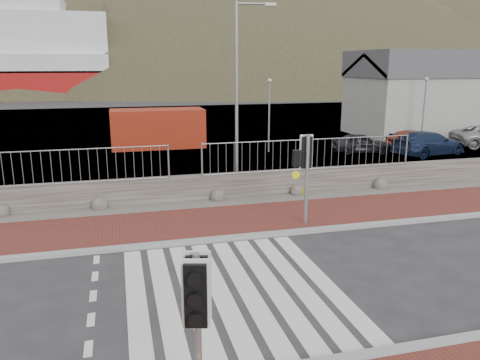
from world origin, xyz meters
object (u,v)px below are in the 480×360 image
object	(u,v)px
traffic_signal_near	(197,304)
streetlight	(240,88)
car_c	(428,143)
shipping_container	(158,128)
car_b	(417,141)
traffic_signal_far	(306,160)
car_a	(361,143)

from	to	relation	value
traffic_signal_near	streetlight	size ratio (longest dim) A/B	0.36
car_c	traffic_signal_near	bearing A→B (deg)	123.22
traffic_signal_near	shipping_container	xyz separation A→B (m)	(1.44, 22.83, -0.69)
car_b	car_c	bearing A→B (deg)	-174.43
traffic_signal_far	streetlight	xyz separation A→B (m)	(-0.91, 4.44, 1.93)
car_a	shipping_container	bearing A→B (deg)	80.89
shipping_container	car_a	size ratio (longest dim) A/B	1.70
shipping_container	car_b	bearing A→B (deg)	-19.26
traffic_signal_near	car_a	distance (m)	21.93
traffic_signal_far	shipping_container	world-z (taller)	traffic_signal_far
car_c	traffic_signal_far	bearing A→B (deg)	116.21
traffic_signal_far	car_b	xyz separation A→B (m)	(11.25, 10.41, -1.50)
shipping_container	car_b	world-z (taller)	shipping_container
car_a	car_c	bearing A→B (deg)	-100.73
car_a	car_b	bearing A→B (deg)	-79.88
streetlight	shipping_container	bearing A→B (deg)	109.01
traffic_signal_near	shipping_container	size ratio (longest dim) A/B	0.46
traffic_signal_far	car_c	world-z (taller)	traffic_signal_far
traffic_signal_near	car_a	bearing A→B (deg)	69.87
streetlight	traffic_signal_near	bearing A→B (deg)	-99.57
shipping_container	car_c	world-z (taller)	shipping_container
traffic_signal_far	car_b	bearing A→B (deg)	-134.55
traffic_signal_far	car_c	xyz separation A→B (m)	(11.06, 9.15, -1.41)
shipping_container	traffic_signal_far	bearing A→B (deg)	-78.50
shipping_container	car_a	xyz separation A→B (m)	(10.95, -4.78, -0.59)
traffic_signal_far	car_c	distance (m)	14.42
shipping_container	car_b	distance (m)	15.25
car_c	car_a	bearing A→B (deg)	51.42
shipping_container	traffic_signal_near	bearing A→B (deg)	-93.56
car_a	traffic_signal_near	bearing A→B (deg)	160.00
traffic_signal_near	car_c	xyz separation A→B (m)	(15.63, 16.53, -1.18)
traffic_signal_near	car_c	bearing A→B (deg)	60.93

